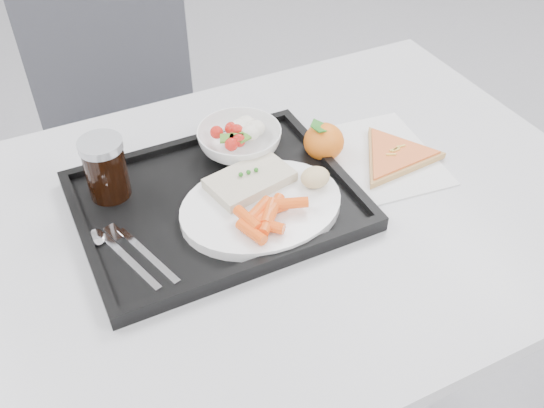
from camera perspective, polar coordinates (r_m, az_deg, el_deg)
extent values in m
cube|color=#ACACAE|center=(1.02, -1.46, -1.45)|extent=(1.20, 0.80, 0.03)
cylinder|color=#47474C|center=(1.70, 10.46, 1.95)|extent=(0.04, 0.04, 0.72)
cube|color=#3D3E45|center=(1.62, -12.16, 3.43)|extent=(0.54, 0.54, 0.04)
cube|color=#3D3E45|center=(1.65, -15.40, 13.94)|extent=(0.40, 0.18, 0.46)
cylinder|color=#47474C|center=(1.63, -15.18, -8.41)|extent=(0.03, 0.03, 0.43)
cylinder|color=#47474C|center=(1.69, -3.41, -4.52)|extent=(0.03, 0.03, 0.43)
cylinder|color=#47474C|center=(1.89, -17.91, -0.69)|extent=(0.03, 0.03, 0.43)
cylinder|color=#47474C|center=(1.94, -7.68, 2.46)|extent=(0.03, 0.03, 0.43)
cube|color=black|center=(1.02, -5.25, 0.10)|extent=(0.45, 0.35, 0.01)
cube|color=black|center=(1.14, -8.49, 5.66)|extent=(0.45, 0.02, 0.01)
cube|color=black|center=(0.90, -1.27, -5.63)|extent=(0.45, 0.02, 0.01)
cube|color=black|center=(1.08, 5.38, 4.00)|extent=(0.02, 0.32, 0.01)
cube|color=black|center=(0.98, -17.13, -3.04)|extent=(0.02, 0.32, 0.01)
cylinder|color=white|center=(0.98, -1.02, -0.28)|extent=(0.27, 0.27, 0.02)
cube|color=beige|center=(1.01, -2.09, 2.28)|extent=(0.15, 0.11, 0.02)
sphere|color=#236B1C|center=(1.00, -2.96, 2.79)|extent=(0.01, 0.01, 0.01)
sphere|color=#236B1C|center=(1.00, -2.23, 3.02)|extent=(0.01, 0.01, 0.01)
sphere|color=#236B1C|center=(1.01, -1.50, 3.24)|extent=(0.01, 0.01, 0.01)
ellipsoid|color=#E0AE7B|center=(1.00, 4.09, 2.52)|extent=(0.06, 0.05, 0.03)
imported|color=white|center=(1.10, -3.09, 5.98)|extent=(0.15, 0.15, 0.05)
cylinder|color=black|center=(1.03, -15.34, 3.04)|extent=(0.07, 0.07, 0.10)
cylinder|color=#A5A8AD|center=(1.00, -15.87, 5.36)|extent=(0.07, 0.07, 0.01)
cube|color=silver|center=(0.93, -13.24, -5.26)|extent=(0.06, 0.15, 0.00)
ellipsoid|color=silver|center=(0.98, -16.18, -3.00)|extent=(0.04, 0.04, 0.01)
cube|color=silver|center=(0.94, -11.60, -4.74)|extent=(0.06, 0.15, 0.00)
cube|color=silver|center=(0.98, -14.60, -2.60)|extent=(0.03, 0.04, 0.00)
cube|color=silver|center=(1.13, 8.78, 4.11)|extent=(0.28, 0.27, 0.00)
ellipsoid|color=#FFA715|center=(1.11, 4.90, 5.86)|extent=(0.10, 0.10, 0.07)
cube|color=#236B1C|center=(1.09, 4.99, 7.12)|extent=(0.05, 0.05, 0.02)
cube|color=#236B1C|center=(1.09, 4.99, 7.12)|extent=(0.05, 0.03, 0.02)
cylinder|color=#E2BD71|center=(1.13, 11.49, 4.43)|extent=(0.28, 0.28, 0.01)
cylinder|color=#CA4220|center=(1.13, 11.54, 4.75)|extent=(0.25, 0.25, 0.00)
cube|color=#EABC47|center=(1.13, 11.39, 5.05)|extent=(0.02, 0.00, 0.00)
cube|color=#EABC47|center=(1.13, 11.57, 4.99)|extent=(0.02, 0.00, 0.00)
cube|color=#EABC47|center=(1.14, 12.02, 5.34)|extent=(0.02, 0.01, 0.00)
cube|color=#EABC47|center=(1.12, 11.14, 4.59)|extent=(0.02, 0.01, 0.00)
cube|color=#EABC47|center=(1.13, 11.68, 5.14)|extent=(0.02, 0.01, 0.00)
cylinder|color=#FC5514|center=(0.94, -0.30, -0.80)|extent=(0.05, 0.05, 0.02)
cylinder|color=#FC5514|center=(0.94, -0.80, -1.17)|extent=(0.06, 0.04, 0.02)
cylinder|color=#FC5514|center=(0.94, -1.25, -0.54)|extent=(0.06, 0.04, 0.02)
cylinder|color=#FC5514|center=(0.92, -0.39, -1.66)|extent=(0.05, 0.05, 0.02)
cylinder|color=#FC5514|center=(0.92, -0.45, -1.99)|extent=(0.05, 0.05, 0.02)
cylinder|color=#FC5514|center=(0.91, -1.94, -2.64)|extent=(0.03, 0.06, 0.02)
cylinder|color=#FC5514|center=(0.95, -0.10, -0.51)|extent=(0.05, 0.02, 0.02)
cylinder|color=#FC5514|center=(0.92, -2.31, -1.40)|extent=(0.03, 0.06, 0.02)
cylinder|color=#FC5514|center=(0.95, 1.81, 0.08)|extent=(0.06, 0.03, 0.02)
cylinder|color=#FC5514|center=(0.95, 0.14, -0.33)|extent=(0.05, 0.05, 0.02)
sphere|color=red|center=(1.11, -3.31, 6.90)|extent=(0.02, 0.02, 0.02)
sphere|color=red|center=(1.11, -5.24, 6.74)|extent=(0.02, 0.02, 0.02)
sphere|color=red|center=(1.07, -3.85, 5.61)|extent=(0.02, 0.02, 0.02)
sphere|color=red|center=(1.08, -3.13, 5.98)|extent=(0.02, 0.02, 0.02)
sphere|color=red|center=(1.11, -3.86, 7.11)|extent=(0.02, 0.02, 0.02)
ellipsoid|color=silver|center=(1.12, -3.16, 7.21)|extent=(0.04, 0.04, 0.03)
ellipsoid|color=silver|center=(1.10, -2.09, 6.71)|extent=(0.04, 0.04, 0.03)
ellipsoid|color=silver|center=(1.13, -2.49, 7.56)|extent=(0.04, 0.04, 0.03)
ellipsoid|color=silver|center=(1.12, -1.55, 7.14)|extent=(0.04, 0.04, 0.03)
cube|color=#467A22|center=(1.08, -2.83, 6.29)|extent=(0.03, 0.03, 0.00)
cube|color=#467A22|center=(1.08, -3.40, 6.22)|extent=(0.03, 0.03, 0.00)
cube|color=#467A22|center=(1.08, -4.28, 6.18)|extent=(0.03, 0.03, 0.00)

